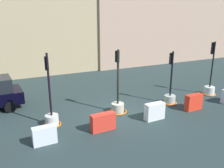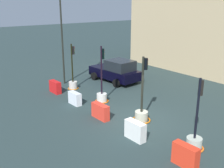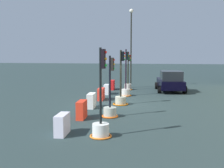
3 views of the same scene
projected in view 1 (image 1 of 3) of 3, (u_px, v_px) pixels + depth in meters
name	position (u px, v px, depth m)	size (l,w,h in m)	color
ground_plane	(118.00, 114.00, 12.59)	(120.00, 120.00, 0.00)	#263737
traffic_light_1	(51.00, 114.00, 11.18)	(0.86, 0.86, 3.50)	silver
traffic_light_2	(118.00, 103.00, 12.66)	(0.99, 0.99, 3.43)	#B6B79F
traffic_light_3	(170.00, 96.00, 13.95)	(0.86, 0.86, 3.13)	#AAB7AA
traffic_light_4	(210.00, 87.00, 15.47)	(0.87, 0.87, 3.48)	silver
construction_barrier_1	(44.00, 135.00, 9.62)	(0.98, 0.41, 0.76)	silver
construction_barrier_2	(103.00, 122.00, 10.73)	(1.16, 0.40, 0.82)	red
construction_barrier_3	(155.00, 111.00, 11.83)	(1.06, 0.42, 0.87)	silver
construction_barrier_4	(194.00, 102.00, 13.02)	(1.04, 0.40, 0.89)	red
building_main_facade	(25.00, 4.00, 21.40)	(18.27, 7.91, 11.90)	tan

